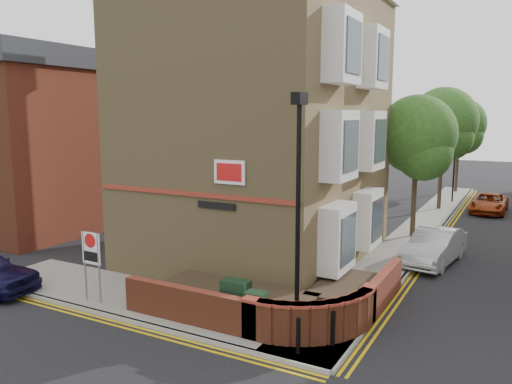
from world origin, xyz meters
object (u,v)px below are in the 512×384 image
Objects in this scene: lamppost at (298,216)px; zone_sign at (91,254)px; utility_cabinet_large at (236,301)px; silver_car_near at (434,246)px.

zone_sign is at bearing -173.93° from lamppost.
utility_cabinet_large is (-1.90, 0.10, -2.62)m from lamppost.
lamppost is at bearing -3.01° from utility_cabinet_large.
lamppost is 6.85m from zone_sign.
utility_cabinet_large is 9.68m from silver_car_near.
lamppost is 5.25× the size of utility_cabinet_large.
utility_cabinet_large is 0.55× the size of zone_sign.
zone_sign is 0.52× the size of silver_car_near.
zone_sign is 12.97m from silver_car_near.
lamppost reaches higher than utility_cabinet_large.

